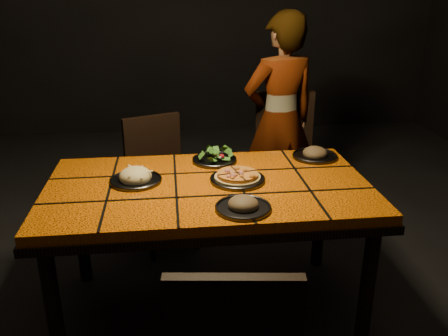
{
  "coord_description": "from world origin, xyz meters",
  "views": [
    {
      "loc": [
        -0.18,
        -2.16,
        1.67
      ],
      "look_at": [
        0.08,
        0.02,
        0.82
      ],
      "focal_mm": 38.0,
      "sensor_mm": 36.0,
      "label": 1
    }
  ],
  "objects": [
    {
      "name": "room_shell",
      "position": [
        0.0,
        0.0,
        1.5
      ],
      "size": [
        6.04,
        7.04,
        3.08
      ],
      "color": "black",
      "rests_on": "ground"
    },
    {
      "name": "dining_table",
      "position": [
        0.0,
        0.0,
        0.67
      ],
      "size": [
        1.62,
        0.92,
        0.75
      ],
      "color": "orange",
      "rests_on": "ground"
    },
    {
      "name": "chair_far_left",
      "position": [
        -0.26,
        0.81,
        0.5
      ],
      "size": [
        0.51,
        0.51,
        0.87
      ],
      "rotation": [
        0.0,
        0.0,
        0.38
      ],
      "color": "black",
      "rests_on": "ground"
    },
    {
      "name": "chair_far_right",
      "position": [
        0.66,
        1.07,
        0.54
      ],
      "size": [
        0.46,
        0.46,
        0.95
      ],
      "rotation": [
        0.0,
        0.0,
        -0.09
      ],
      "color": "black",
      "rests_on": "ground"
    },
    {
      "name": "diner",
      "position": [
        0.61,
        1.06,
        0.76
      ],
      "size": [
        0.63,
        0.49,
        1.53
      ],
      "primitive_type": "imported",
      "rotation": [
        0.0,
        0.0,
        3.4
      ],
      "color": "brown",
      "rests_on": "ground"
    },
    {
      "name": "plate_pizza",
      "position": [
        0.15,
        0.02,
        0.77
      ],
      "size": [
        0.28,
        0.28,
        0.04
      ],
      "color": "#3D3D42",
      "rests_on": "dining_table"
    },
    {
      "name": "plate_pasta",
      "position": [
        -0.36,
        0.06,
        0.77
      ],
      "size": [
        0.26,
        0.26,
        0.09
      ],
      "color": "#3D3D42",
      "rests_on": "dining_table"
    },
    {
      "name": "plate_salad",
      "position": [
        0.06,
        0.31,
        0.78
      ],
      "size": [
        0.25,
        0.25,
        0.07
      ],
      "color": "#3D3D42",
      "rests_on": "dining_table"
    },
    {
      "name": "plate_mushroom_a",
      "position": [
        0.13,
        -0.31,
        0.77
      ],
      "size": [
        0.25,
        0.25,
        0.08
      ],
      "color": "#3D3D42",
      "rests_on": "dining_table"
    },
    {
      "name": "plate_mushroom_b",
      "position": [
        0.64,
        0.31,
        0.77
      ],
      "size": [
        0.26,
        0.26,
        0.08
      ],
      "color": "#3D3D42",
      "rests_on": "dining_table"
    }
  ]
}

